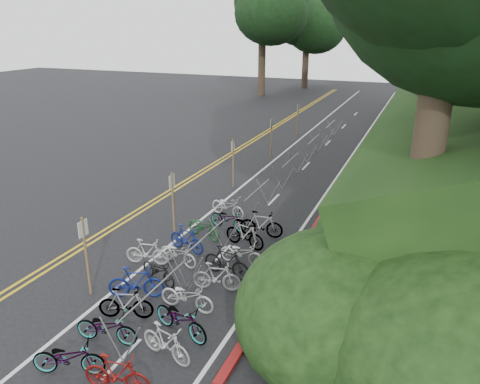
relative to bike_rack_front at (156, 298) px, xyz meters
The scene contains 9 objects.
ground 3.40m from the bike_rack_front, behind, with size 120.00×120.00×0.00m, color black.
road_markings 10.98m from the bike_rack_front, 103.73° to the left, with size 7.47×80.00×0.01m.
red_curb 12.80m from the bike_rack_front, 78.85° to the left, with size 0.25×28.00×0.10m, color maroon.
bike_rack_front is the anchor object (origin of this frame).
bike_racks_rest 13.54m from the bike_rack_front, 90.97° to the left, with size 1.14×23.00×1.17m.
signpost_near 2.90m from the bike_rack_front, 167.13° to the left, with size 0.08×0.40×2.56m.
signposts_rest 14.78m from the bike_rack_front, 100.26° to the left, with size 0.08×18.40×2.50m.
bike_front 3.69m from the bike_rack_front, 126.86° to the left, with size 1.54×0.43×0.92m, color beige.
bike_valet 2.57m from the bike_rack_front, 96.81° to the left, with size 3.28×12.11×1.07m.
Camera 1 is at (9.42, -9.71, 7.86)m, focal length 35.00 mm.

